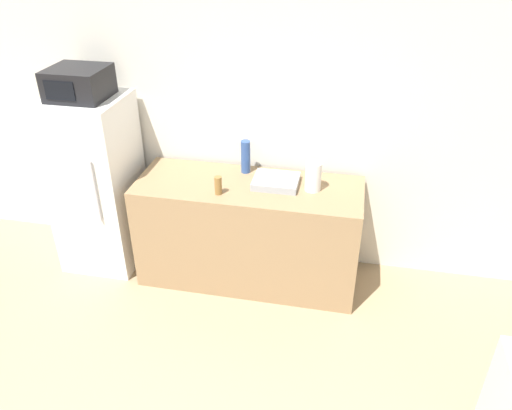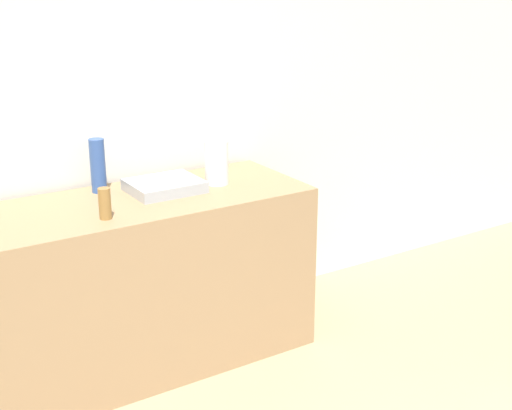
% 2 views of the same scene
% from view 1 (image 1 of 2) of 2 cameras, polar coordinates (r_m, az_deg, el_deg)
% --- Properties ---
extents(wall_back, '(8.00, 0.06, 2.60)m').
position_cam_1_polar(wall_back, '(4.36, -1.71, 9.29)').
color(wall_back, silver).
rests_on(wall_back, ground_plane).
extents(refrigerator, '(0.65, 0.67, 1.58)m').
position_cam_1_polar(refrigerator, '(4.66, -17.67, 2.33)').
color(refrigerator, white).
rests_on(refrigerator, ground_plane).
extents(microwave, '(0.45, 0.43, 0.24)m').
position_cam_1_polar(microwave, '(4.32, -19.61, 13.00)').
color(microwave, black).
rests_on(microwave, refrigerator).
extents(counter, '(1.88, 0.70, 0.94)m').
position_cam_1_polar(counter, '(4.36, -0.82, -3.10)').
color(counter, '#937551').
rests_on(counter, ground_plane).
extents(sink_basin, '(0.37, 0.31, 0.06)m').
position_cam_1_polar(sink_basin, '(4.11, 2.30, 2.71)').
color(sink_basin, '#9EA3A8').
rests_on(sink_basin, counter).
extents(bottle_tall, '(0.08, 0.08, 0.29)m').
position_cam_1_polar(bottle_tall, '(4.26, -1.20, 5.54)').
color(bottle_tall, '#2D4C8C').
rests_on(bottle_tall, counter).
extents(bottle_short, '(0.06, 0.06, 0.15)m').
position_cam_1_polar(bottle_short, '(3.96, -4.34, 2.25)').
color(bottle_short, olive).
rests_on(bottle_short, counter).
extents(paper_towel_roll, '(0.13, 0.13, 0.24)m').
position_cam_1_polar(paper_towel_roll, '(4.01, 6.56, 3.26)').
color(paper_towel_roll, white).
rests_on(paper_towel_roll, counter).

